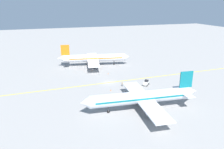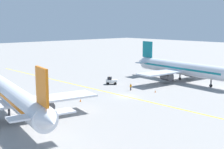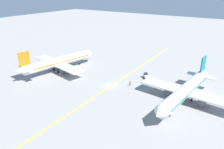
{
  "view_description": "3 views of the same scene",
  "coord_description": "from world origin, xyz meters",
  "px_view_note": "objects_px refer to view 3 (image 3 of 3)",
  "views": [
    {
      "loc": [
        -76.19,
        23.79,
        29.73
      ],
      "look_at": [
        -3.65,
        -0.15,
        4.45
      ],
      "focal_mm": 35.0,
      "sensor_mm": 36.0,
      "label": 1
    },
    {
      "loc": [
        47.94,
        48.25,
        16.19
      ],
      "look_at": [
        0.22,
        -4.26,
        4.47
      ],
      "focal_mm": 50.0,
      "sensor_mm": 36.0,
      "label": 2
    },
    {
      "loc": [
        -38.0,
        56.49,
        31.56
      ],
      "look_at": [
        2.38,
        -3.98,
        2.24
      ],
      "focal_mm": 35.0,
      "sensor_mm": 36.0,
      "label": 3
    }
  ],
  "objects_px": {
    "airplane_at_gate": "(186,90)",
    "traffic_cone_near_nose": "(129,93)",
    "ground_crew_worker": "(130,83)",
    "airplane_adjacent_stand": "(59,62)",
    "baggage_tug_white": "(146,76)",
    "traffic_cone_mid_apron": "(93,76)"
  },
  "relations": [
    {
      "from": "airplane_at_gate",
      "to": "baggage_tug_white",
      "type": "height_order",
      "value": "airplane_at_gate"
    },
    {
      "from": "ground_crew_worker",
      "to": "airplane_adjacent_stand",
      "type": "bearing_deg",
      "value": 5.94
    },
    {
      "from": "baggage_tug_white",
      "to": "traffic_cone_near_nose",
      "type": "distance_m",
      "value": 14.41
    },
    {
      "from": "airplane_adjacent_stand",
      "to": "ground_crew_worker",
      "type": "distance_m",
      "value": 31.21
    },
    {
      "from": "airplane_at_gate",
      "to": "ground_crew_worker",
      "type": "relative_size",
      "value": 21.16
    },
    {
      "from": "traffic_cone_mid_apron",
      "to": "traffic_cone_near_nose",
      "type": "bearing_deg",
      "value": 165.47
    },
    {
      "from": "airplane_at_gate",
      "to": "traffic_cone_near_nose",
      "type": "height_order",
      "value": "airplane_at_gate"
    },
    {
      "from": "airplane_adjacent_stand",
      "to": "ground_crew_worker",
      "type": "relative_size",
      "value": 21.06
    },
    {
      "from": "airplane_adjacent_stand",
      "to": "traffic_cone_mid_apron",
      "type": "xyz_separation_m",
      "value": [
        -15.3,
        -2.61,
        -3.43
      ]
    },
    {
      "from": "airplane_at_gate",
      "to": "ground_crew_worker",
      "type": "xyz_separation_m",
      "value": [
        18.92,
        -1.02,
        -2.8
      ]
    },
    {
      "from": "ground_crew_worker",
      "to": "traffic_cone_near_nose",
      "type": "relative_size",
      "value": 3.05
    },
    {
      "from": "airplane_adjacent_stand",
      "to": "ground_crew_worker",
      "type": "height_order",
      "value": "airplane_adjacent_stand"
    },
    {
      "from": "airplane_adjacent_stand",
      "to": "airplane_at_gate",
      "type": "bearing_deg",
      "value": -177.48
    },
    {
      "from": "airplane_at_gate",
      "to": "airplane_adjacent_stand",
      "type": "xyz_separation_m",
      "value": [
        49.83,
        2.19,
        0.0
      ]
    },
    {
      "from": "airplane_at_gate",
      "to": "traffic_cone_near_nose",
      "type": "bearing_deg",
      "value": 15.16
    },
    {
      "from": "ground_crew_worker",
      "to": "airplane_at_gate",
      "type": "bearing_deg",
      "value": 176.91
    },
    {
      "from": "traffic_cone_near_nose",
      "to": "traffic_cone_mid_apron",
      "type": "relative_size",
      "value": 1.0
    },
    {
      "from": "baggage_tug_white",
      "to": "traffic_cone_mid_apron",
      "type": "height_order",
      "value": "baggage_tug_white"
    },
    {
      "from": "airplane_at_gate",
      "to": "baggage_tug_white",
      "type": "distance_m",
      "value": 20.07
    },
    {
      "from": "airplane_at_gate",
      "to": "traffic_cone_near_nose",
      "type": "xyz_separation_m",
      "value": [
        16.11,
        4.36,
        -3.43
      ]
    },
    {
      "from": "airplane_at_gate",
      "to": "airplane_adjacent_stand",
      "type": "bearing_deg",
      "value": 2.52
    },
    {
      "from": "baggage_tug_white",
      "to": "traffic_cone_mid_apron",
      "type": "relative_size",
      "value": 5.81
    }
  ]
}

